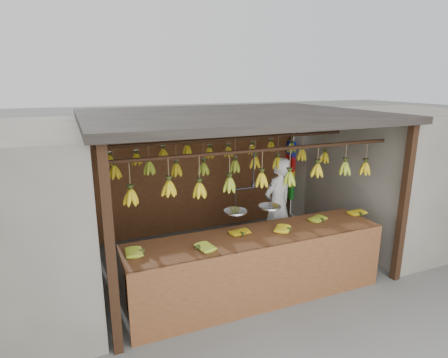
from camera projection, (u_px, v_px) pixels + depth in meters
name	position (u px, v px, depth m)	size (l,w,h in m)	color
ground	(231.00, 259.00, 6.16)	(80.00, 80.00, 0.00)	#5B5B57
stall	(223.00, 138.00, 5.95)	(4.30, 3.30, 2.40)	black
neighbor_right	(402.00, 172.00, 7.21)	(3.00, 3.00, 2.30)	slate
counter	(262.00, 252.00, 4.84)	(3.59, 0.80, 0.96)	brown
hanging_bananas	(231.00, 164.00, 5.75)	(3.63, 2.25, 0.39)	gold
balance_scale	(253.00, 206.00, 4.90)	(0.79, 0.30, 0.79)	black
vendor	(278.00, 205.00, 6.29)	(0.60, 0.39, 1.64)	white
bag_bundles	(290.00, 170.00, 7.82)	(0.08, 0.26, 1.22)	#1426BF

